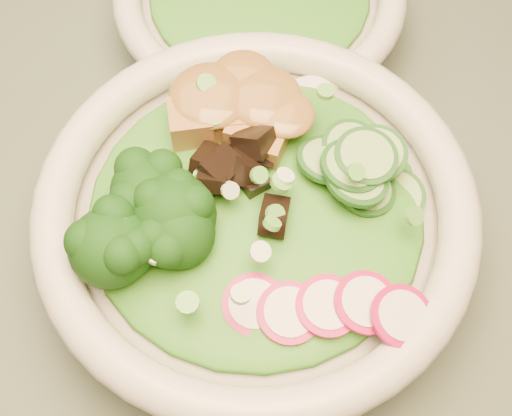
# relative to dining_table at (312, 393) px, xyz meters

# --- Properties ---
(dining_table) EXTENTS (1.20, 0.80, 0.75)m
(dining_table) POSITION_rel_dining_table_xyz_m (0.00, 0.00, 0.00)
(dining_table) COLOR black
(dining_table) RESTS_ON ground
(salad_bowl) EXTENTS (0.30, 0.30, 0.08)m
(salad_bowl) POSITION_rel_dining_table_xyz_m (-0.06, 0.07, 0.16)
(salad_bowl) COLOR beige
(salad_bowl) RESTS_ON dining_table
(side_bowl) EXTENTS (0.24, 0.24, 0.07)m
(side_bowl) POSITION_rel_dining_table_xyz_m (-0.10, 0.27, 0.15)
(side_bowl) COLOR beige
(side_bowl) RESTS_ON dining_table
(lettuce_bed) EXTENTS (0.23, 0.23, 0.03)m
(lettuce_bed) POSITION_rel_dining_table_xyz_m (-0.06, 0.07, 0.18)
(lettuce_bed) COLOR #2C6916
(lettuce_bed) RESTS_ON salad_bowl
(broccoli_florets) EXTENTS (0.11, 0.10, 0.05)m
(broccoli_florets) POSITION_rel_dining_table_xyz_m (-0.12, 0.03, 0.20)
(broccoli_florets) COLOR black
(broccoli_florets) RESTS_ON salad_bowl
(radish_slices) EXTENTS (0.13, 0.08, 0.02)m
(radish_slices) POSITION_rel_dining_table_xyz_m (-0.03, 0.00, 0.18)
(radish_slices) COLOR #A50C42
(radish_slices) RESTS_ON salad_bowl
(cucumber_slices) EXTENTS (0.10, 0.10, 0.04)m
(cucumber_slices) POSITION_rel_dining_table_xyz_m (0.00, 0.10, 0.19)
(cucumber_slices) COLOR #93C06B
(cucumber_slices) RESTS_ON salad_bowl
(mushroom_heap) EXTENTS (0.10, 0.10, 0.04)m
(mushroom_heap) POSITION_rel_dining_table_xyz_m (-0.07, 0.08, 0.20)
(mushroom_heap) COLOR black
(mushroom_heap) RESTS_ON salad_bowl
(tofu_cubes) EXTENTS (0.12, 0.09, 0.04)m
(tofu_cubes) POSITION_rel_dining_table_xyz_m (-0.09, 0.13, 0.19)
(tofu_cubes) COLOR brown
(tofu_cubes) RESTS_ON salad_bowl
(peanut_sauce) EXTENTS (0.08, 0.06, 0.02)m
(peanut_sauce) POSITION_rel_dining_table_xyz_m (-0.09, 0.13, 0.21)
(peanut_sauce) COLOR brown
(peanut_sauce) RESTS_ON tofu_cubes
(scallion_garnish) EXTENTS (0.21, 0.21, 0.03)m
(scallion_garnish) POSITION_rel_dining_table_xyz_m (-0.06, 0.07, 0.21)
(scallion_garnish) COLOR #539F38
(scallion_garnish) RESTS_ON salad_bowl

